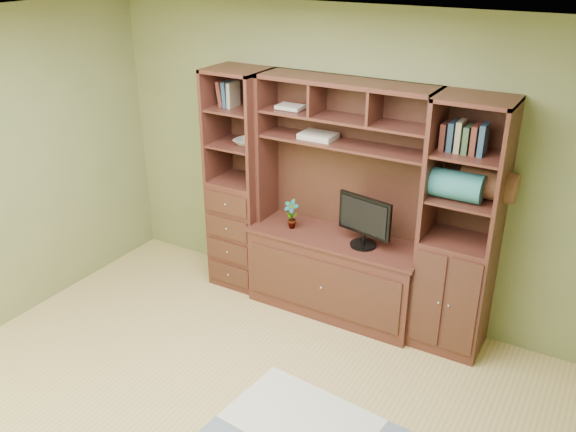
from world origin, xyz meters
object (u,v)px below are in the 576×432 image
Objects in this scene: left_tower at (240,182)px; right_tower at (461,230)px; center_hutch at (337,205)px; monitor at (365,213)px.

left_tower and right_tower have the same top height.
left_tower is at bearing 180.00° from right_tower.
center_hutch and right_tower have the same top height.
center_hutch is at bearing -177.77° from right_tower.
center_hutch is 1.00× the size of right_tower.
center_hutch reaches higher than monitor.
left_tower reaches higher than monitor.
center_hutch is 0.27m from monitor.
right_tower is at bearing 0.00° from left_tower.
monitor is at bearing -3.38° from left_tower.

